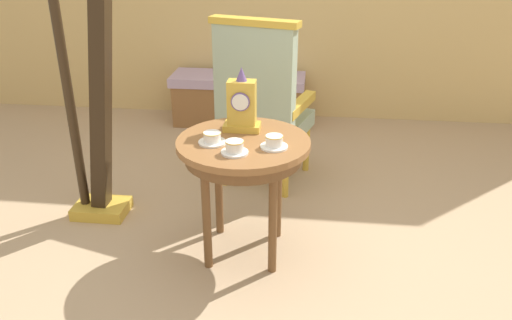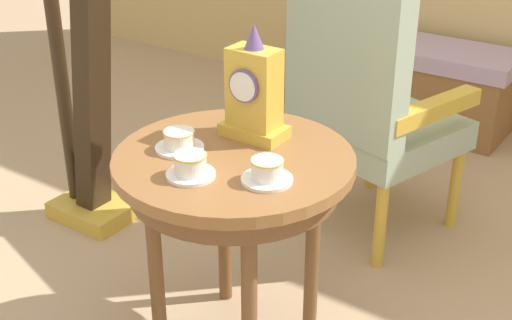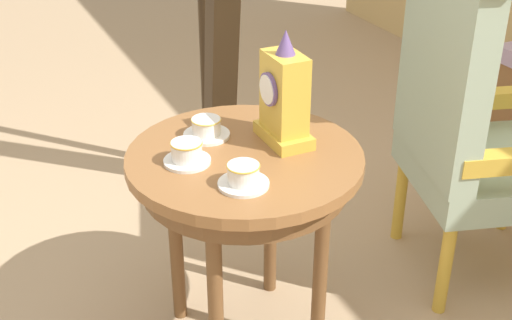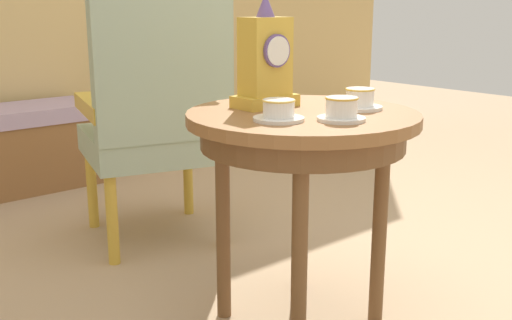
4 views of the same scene
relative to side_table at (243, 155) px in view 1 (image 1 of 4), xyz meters
name	(u,v)px [view 1 (image 1 of 4)]	position (x,y,z in m)	size (l,w,h in m)	color
ground_plane	(247,248)	(0.01, 0.02, -0.58)	(10.00, 10.00, 0.00)	tan
side_table	(243,155)	(0.00, 0.00, 0.00)	(0.68, 0.68, 0.66)	brown
teacup_left	(212,138)	(-0.15, -0.06, 0.11)	(0.14, 0.14, 0.06)	white
teacup_right	(235,148)	(-0.02, -0.17, 0.11)	(0.13, 0.13, 0.06)	white
teacup_center	(274,142)	(0.16, -0.08, 0.11)	(0.14, 0.14, 0.06)	white
mantel_clock	(242,106)	(-0.03, 0.13, 0.22)	(0.19, 0.11, 0.34)	gold
armchair	(261,102)	(0.00, 0.81, 0.01)	(0.67, 0.66, 1.14)	#9EB299
harp	(92,97)	(-0.90, 0.29, 0.18)	(0.40, 0.24, 1.87)	gold
window_bench	(238,99)	(-0.32, 1.97, -0.36)	(1.16, 0.40, 0.44)	#B299B7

